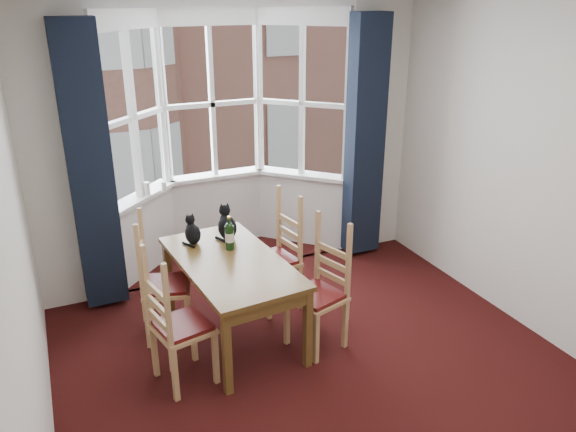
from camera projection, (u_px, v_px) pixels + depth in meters
floor at (338, 391)px, 4.28m from camera, size 4.50×4.50×0.00m
wall_left at (18, 280)px, 3.00m from camera, size 0.00×4.50×4.50m
wall_right at (562, 183)px, 4.51m from camera, size 0.00×4.50×4.50m
wall_back_pier_left at (61, 163)px, 5.04m from camera, size 0.70×0.12×2.80m
wall_back_pier_right at (375, 129)px, 6.28m from camera, size 0.70×0.12×2.80m
bay_window at (220, 133)px, 6.09m from camera, size 2.76×0.94×2.80m
curtain_left at (91, 171)px, 4.99m from camera, size 0.38×0.22×2.60m
curtain_right at (365, 139)px, 6.06m from camera, size 0.38×0.22×2.60m
dining_table at (231, 269)px, 4.74m from camera, size 0.92×1.55×0.74m
chair_left_near at (171, 331)px, 4.19m from camera, size 0.48×0.50×0.92m
chair_left_far at (156, 287)px, 4.82m from camera, size 0.49×0.51×0.92m
chair_right_near at (324, 293)px, 4.72m from camera, size 0.51×0.52×0.92m
chair_right_far at (282, 259)px, 5.33m from camera, size 0.47×0.48×0.92m
cat_left at (193, 232)px, 5.00m from camera, size 0.14×0.20×0.27m
cat_right at (227, 225)px, 5.10m from camera, size 0.18×0.25×0.32m
wine_bottle at (230, 235)px, 4.87m from camera, size 0.08×0.08×0.31m
candle_tall at (147, 188)px, 5.81m from camera, size 0.06×0.06×0.14m
candle_short at (164, 187)px, 5.90m from camera, size 0.06×0.06×0.11m
street at (77, 148)px, 33.84m from camera, size 80.00×80.00×0.00m
tenement_building at (96, 39)px, 15.55m from camera, size 18.40×7.80×15.20m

